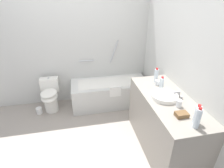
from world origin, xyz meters
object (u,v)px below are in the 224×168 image
at_px(drinking_glass_0, 157,82).
at_px(water_bottle_0, 156,76).
at_px(water_bottle_2, 162,83).
at_px(water_bottle_3, 197,115).
at_px(toilet_paper_roll, 39,111).
at_px(bathtub, 110,92).
at_px(toilet, 50,96).
at_px(amenity_basket, 182,115).
at_px(sink_basin, 164,96).
at_px(sink_faucet, 178,94).
at_px(water_bottle_1, 198,118).
at_px(drinking_glass_1, 179,103).

bearing_deg(drinking_glass_0, water_bottle_0, 79.84).
bearing_deg(water_bottle_2, water_bottle_3, -88.93).
bearing_deg(toilet_paper_roll, water_bottle_2, -25.66).
bearing_deg(drinking_glass_0, water_bottle_2, -82.42).
relative_size(bathtub, toilet, 2.43).
xyz_separation_m(water_bottle_2, amenity_basket, (-0.07, -0.67, -0.06)).
relative_size(bathtub, water_bottle_2, 8.38).
height_order(bathtub, amenity_basket, bathtub).
xyz_separation_m(sink_basin, sink_faucet, (0.20, 0.00, 0.00)).
distance_m(sink_basin, water_bottle_1, 0.61).
relative_size(sink_basin, drinking_glass_0, 4.60).
bearing_deg(sink_basin, drinking_glass_0, 80.12).
distance_m(water_bottle_2, water_bottle_3, 0.80).
xyz_separation_m(sink_faucet, water_bottle_0, (-0.12, 0.46, 0.08)).
distance_m(bathtub, water_bottle_1, 2.11).
bearing_deg(amenity_basket, bathtub, 106.30).
bearing_deg(water_bottle_1, drinking_glass_1, 85.62).
relative_size(sink_faucet, water_bottle_3, 0.66).
xyz_separation_m(drinking_glass_0, amenity_basket, (-0.06, -0.78, -0.01)).
bearing_deg(toilet, toilet_paper_roll, -67.73).
bearing_deg(toilet_paper_roll, toilet, 21.55).
distance_m(drinking_glass_1, toilet_paper_roll, 2.61).
bearing_deg(drinking_glass_1, water_bottle_0, 89.98).
bearing_deg(water_bottle_3, amenity_basket, 123.90).
relative_size(sink_faucet, amenity_basket, 1.09).
height_order(water_bottle_1, drinking_glass_0, water_bottle_1).
height_order(water_bottle_2, drinking_glass_1, water_bottle_2).
height_order(amenity_basket, toilet_paper_roll, amenity_basket).
relative_size(bathtub, toilet_paper_roll, 12.40).
xyz_separation_m(bathtub, water_bottle_2, (0.57, -1.04, 0.68)).
relative_size(water_bottle_1, water_bottle_3, 1.09).
bearing_deg(toilet_paper_roll, sink_faucet, -29.97).
bearing_deg(toilet, drinking_glass_1, 49.68).
relative_size(toilet, sink_basin, 1.83).
relative_size(sink_basin, water_bottle_1, 1.40).
bearing_deg(sink_faucet, drinking_glass_0, 110.16).
bearing_deg(drinking_glass_0, water_bottle_1, -90.80).
height_order(sink_faucet, water_bottle_0, water_bottle_0).
relative_size(water_bottle_0, toilet_paper_roll, 1.89).
height_order(toilet, water_bottle_1, water_bottle_1).
relative_size(toilet, water_bottle_1, 2.55).
distance_m(bathtub, toilet_paper_roll, 1.45).
relative_size(sink_faucet, drinking_glass_1, 1.70).
xyz_separation_m(water_bottle_2, drinking_glass_0, (-0.02, 0.11, -0.05)).
height_order(sink_faucet, toilet_paper_roll, sink_faucet).
xyz_separation_m(drinking_glass_0, drinking_glass_1, (0.02, -0.60, 0.01)).
distance_m(water_bottle_2, drinking_glass_1, 0.49).
distance_m(water_bottle_2, amenity_basket, 0.67).
distance_m(water_bottle_0, water_bottle_3, 1.00).
bearing_deg(water_bottle_1, toilet, 132.19).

